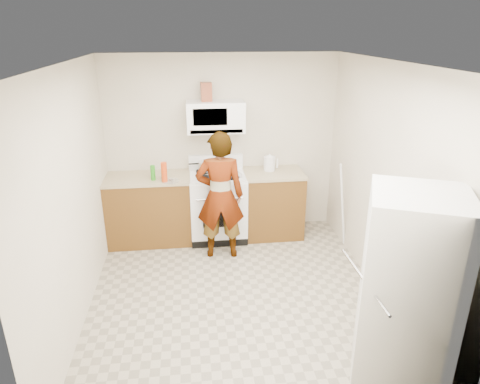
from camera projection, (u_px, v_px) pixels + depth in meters
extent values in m
plane|color=gray|center=(237.00, 295.00, 4.78)|extent=(3.60, 3.60, 0.00)
cube|color=beige|center=(222.00, 146.00, 5.99)|extent=(3.20, 0.02, 2.50)
cube|color=beige|center=(386.00, 185.00, 4.51)|extent=(0.02, 3.60, 2.50)
cube|color=#583414|center=(150.00, 210.00, 5.88)|extent=(1.12, 0.62, 0.90)
cube|color=#998868|center=(147.00, 178.00, 5.71)|extent=(1.14, 0.64, 0.03)
cube|color=#583414|center=(273.00, 204.00, 6.08)|extent=(0.80, 0.62, 0.90)
cube|color=#998868|center=(273.00, 173.00, 5.91)|extent=(0.82, 0.64, 0.03)
cube|color=white|center=(218.00, 207.00, 5.98)|extent=(0.76, 0.65, 0.90)
cube|color=white|center=(217.00, 176.00, 5.81)|extent=(0.76, 0.62, 0.03)
cube|color=white|center=(216.00, 162.00, 6.03)|extent=(0.76, 0.08, 0.20)
cube|color=white|center=(215.00, 117.00, 5.65)|extent=(0.76, 0.38, 0.40)
imported|color=tan|center=(220.00, 196.00, 5.35)|extent=(0.63, 0.44, 1.66)
cube|color=beige|center=(407.00, 295.00, 3.34)|extent=(0.92, 0.92, 1.70)
cylinder|color=silver|center=(269.00, 164.00, 5.94)|extent=(0.21, 0.21, 0.20)
cube|color=brown|center=(206.00, 92.00, 5.54)|extent=(0.15, 0.15, 0.24)
cylinder|color=silver|center=(206.00, 166.00, 5.90)|extent=(0.28, 0.28, 0.12)
cube|color=silver|center=(231.00, 175.00, 5.71)|extent=(0.29, 0.22, 0.05)
cylinder|color=#C43A0E|center=(164.00, 172.00, 5.48)|extent=(0.08, 0.08, 0.26)
cylinder|color=orange|center=(163.00, 173.00, 5.63)|extent=(0.06, 0.06, 0.14)
cylinder|color=#248217|center=(153.00, 173.00, 5.56)|extent=(0.07, 0.07, 0.20)
cylinder|color=white|center=(171.00, 181.00, 5.54)|extent=(0.29, 0.29, 0.01)
cylinder|color=white|center=(342.00, 206.00, 5.62)|extent=(0.23, 0.17, 1.20)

